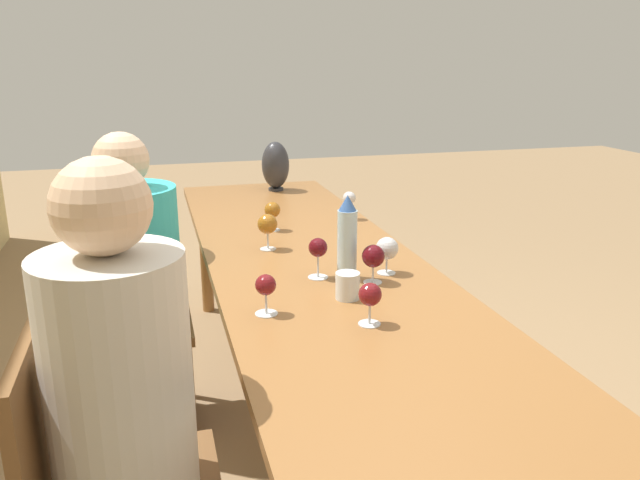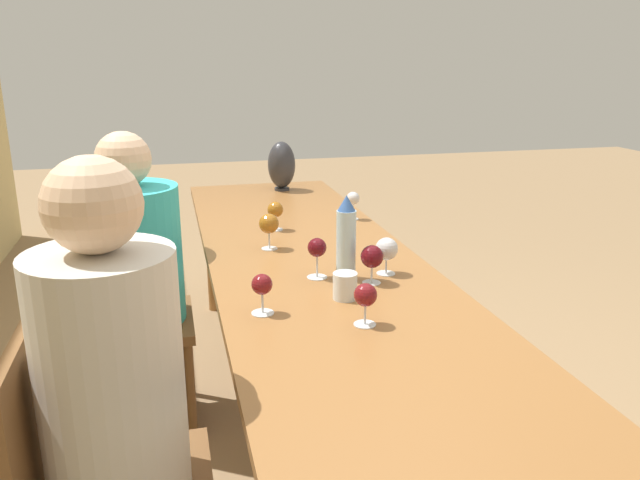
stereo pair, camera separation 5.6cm
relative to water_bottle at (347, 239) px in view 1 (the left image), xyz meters
The scene contains 16 objects.
ground_plane 0.92m from the water_bottle, 14.46° to the left, with size 14.00×14.00×0.00m, color #937551.
dining_table 0.30m from the water_bottle, 14.46° to the left, with size 3.08×0.81×0.75m.
water_bottle is the anchor object (origin of this frame).
water_tumbler 0.21m from the water_bottle, 162.77° to the left, with size 0.08×0.08×0.09m.
vase 1.53m from the water_bottle, ahead, with size 0.16×0.16×0.28m.
wine_glass_0 0.40m from the water_bottle, behind, with size 0.07×0.07×0.13m.
wine_glass_1 0.83m from the water_bottle, 18.40° to the right, with size 0.06×0.06×0.13m.
wine_glass_2 0.46m from the water_bottle, 26.13° to the left, with size 0.08×0.08×0.15m.
wine_glass_3 0.11m from the water_bottle, 130.99° to the right, with size 0.08×0.08×0.14m.
wine_glass_4 0.16m from the water_bottle, 84.66° to the right, with size 0.08×0.08×0.13m.
wine_glass_5 0.41m from the water_bottle, 125.48° to the left, with size 0.07×0.07×0.13m.
wine_glass_6 0.11m from the water_bottle, 69.69° to the left, with size 0.07×0.07×0.14m.
wine_glass_7 0.70m from the water_bottle, 10.61° to the left, with size 0.07×0.07×0.13m.
chair_far 1.02m from the water_bottle, 59.84° to the left, with size 0.44×0.44×0.88m.
person_near 0.96m from the water_bottle, 129.28° to the left, with size 0.34×0.34×1.31m.
person_far 0.90m from the water_bottle, 57.11° to the left, with size 0.39×0.39×1.24m.
Camera 1 is at (-2.17, 0.58, 1.51)m, focal length 35.00 mm.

